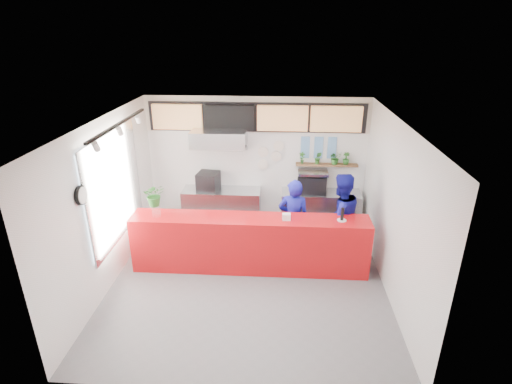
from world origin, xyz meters
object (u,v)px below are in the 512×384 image
at_px(staff_center, 293,220).
at_px(service_counter, 250,243).
at_px(staff_right, 339,217).
at_px(panini_oven, 208,181).
at_px(espresso_machine, 312,184).
at_px(pepper_mill, 342,214).

bearing_deg(staff_center, service_counter, 37.34).
height_order(service_counter, staff_right, staff_right).
relative_size(panini_oven, espresso_machine, 0.72).
xyz_separation_m(espresso_machine, staff_center, (-0.45, -1.34, -0.26)).
bearing_deg(pepper_mill, service_counter, 179.80).
relative_size(staff_center, pepper_mill, 7.12).
xyz_separation_m(staff_center, staff_right, (0.91, 0.04, 0.06)).
bearing_deg(espresso_machine, pepper_mill, -69.59).
distance_m(espresso_machine, staff_center, 1.44).
bearing_deg(panini_oven, staff_center, -25.70).
distance_m(service_counter, pepper_mill, 1.84).
bearing_deg(staff_right, pepper_mill, 60.07).
xyz_separation_m(espresso_machine, pepper_mill, (0.42, -1.81, 0.13)).
bearing_deg(espresso_machine, staff_center, -101.19).
distance_m(staff_center, staff_right, 0.91).
bearing_deg(espresso_machine, service_counter, -118.19).
bearing_deg(staff_center, espresso_machine, -100.01).
xyz_separation_m(service_counter, staff_right, (1.74, 0.50, 0.37)).
xyz_separation_m(panini_oven, staff_center, (1.93, -1.34, -0.26)).
xyz_separation_m(staff_center, pepper_mill, (0.87, -0.47, 0.38)).
bearing_deg(staff_right, espresso_machine, -96.18).
height_order(service_counter, staff_center, staff_center).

